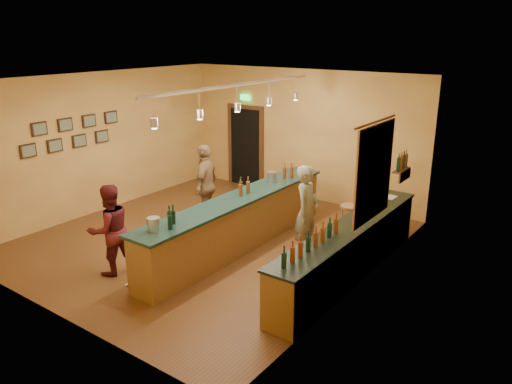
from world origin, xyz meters
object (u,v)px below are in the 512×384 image
Objects in this scene: customer_a at (110,230)px; bartender at (307,211)px; back_counter at (349,250)px; customer_b at (206,185)px; tasting_bar at (238,219)px; bar_stool at (350,212)px.

bartender is at bearing 152.87° from customer_a.
back_counter is 2.54× the size of customer_b.
customer_b is (-2.56, 0.08, 0.03)m from bartender.
tasting_bar is at bearing 108.26° from bartender.
tasting_bar is at bearing -175.38° from back_counter.
customer_a is at bearing -145.94° from back_counter.
bartender is at bearing 160.70° from back_counter.
bar_stool is (-0.65, 1.36, 0.14)m from back_counter.
bartender is 2.25× the size of bar_stool.
customer_b is (-1.37, 0.63, 0.29)m from tasting_bar.
bartender is at bearing 66.71° from customer_b.
bartender is at bearing 24.85° from tasting_bar.
tasting_bar is 3.16× the size of customer_a.
customer_b reaches higher than customer_a.
back_counter is 2.63× the size of bartender.
bartender is 2.56m from customer_b.
bartender is 1.07× the size of customer_a.
customer_b reaches higher than bartender.
customer_a is (-1.14, -2.11, 0.20)m from tasting_bar.
customer_b is at bearing 172.93° from back_counter.
customer_a is (-3.38, -2.29, 0.32)m from back_counter.
customer_b reaches higher than back_counter.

